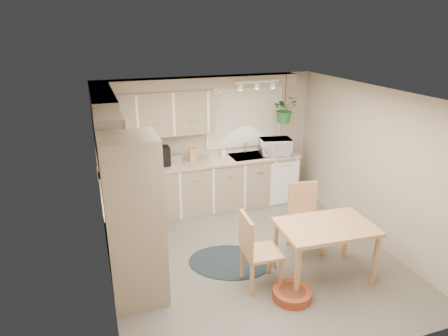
{
  "coord_description": "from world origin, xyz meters",
  "views": [
    {
      "loc": [
        -2.05,
        -4.7,
        3.26
      ],
      "look_at": [
        -0.23,
        0.55,
        1.24
      ],
      "focal_mm": 32.0,
      "sensor_mm": 36.0,
      "label": 1
    }
  ],
  "objects": [
    {
      "name": "upper_cab_left",
      "position": [
        -1.82,
        1.0,
        1.83
      ],
      "size": [
        0.35,
        2.0,
        0.75
      ],
      "primitive_type": "cube",
      "color": "gray",
      "rests_on": "wall_left"
    },
    {
      "name": "window_frame",
      "position": [
        0.7,
        2.08,
        1.6
      ],
      "size": [
        1.5,
        0.02,
        1.1
      ],
      "primitive_type": "cube",
      "color": "white",
      "rests_on": "wall_back"
    },
    {
      "name": "window_blinds",
      "position": [
        0.7,
        2.07,
        1.6
      ],
      "size": [
        1.4,
        0.02,
        1.0
      ],
      "primitive_type": "cube",
      "color": "silver",
      "rests_on": "wall_back"
    },
    {
      "name": "track_light_bar",
      "position": [
        0.7,
        1.55,
        2.33
      ],
      "size": [
        0.8,
        0.04,
        0.04
      ],
      "primitive_type": "cube",
      "color": "white",
      "rests_on": "ceiling"
    },
    {
      "name": "oven_stack",
      "position": [
        -1.68,
        -0.38,
        1.05
      ],
      "size": [
        0.65,
        0.65,
        2.1
      ],
      "primitive_type": "cube",
      "color": "gray",
      "rests_on": "floor"
    },
    {
      "name": "toaster",
      "position": [
        -0.73,
        1.82,
        1.02
      ],
      "size": [
        0.28,
        0.16,
        0.17
      ],
      "primitive_type": "cube",
      "rotation": [
        0.0,
        0.0,
        -0.02
      ],
      "color": "#97999E",
      "rests_on": "counter_back"
    },
    {
      "name": "pet_bed",
      "position": [
        0.12,
        -1.05,
        0.06
      ],
      "size": [
        0.59,
        0.59,
        0.11
      ],
      "primitive_type": "cylinder",
      "rotation": [
        0.0,
        0.0,
        -0.23
      ],
      "color": "#9E371F",
      "rests_on": "floor"
    },
    {
      "name": "chair_back",
      "position": [
        0.85,
        -0.09,
        0.51
      ],
      "size": [
        0.54,
        0.54,
        1.03
      ],
      "primitive_type": "cube",
      "rotation": [
        0.0,
        0.0,
        3.0
      ],
      "color": "tan",
      "rests_on": "floor"
    },
    {
      "name": "ceiling",
      "position": [
        0.0,
        0.0,
        2.4
      ],
      "size": [
        4.2,
        4.2,
        0.0
      ],
      "primitive_type": "plane",
      "color": "white",
      "rests_on": "wall_back"
    },
    {
      "name": "microwave",
      "position": [
        1.18,
        1.7,
        1.13
      ],
      "size": [
        0.6,
        0.4,
        0.38
      ],
      "primitive_type": "imported",
      "rotation": [
        0.0,
        0.0,
        -0.17
      ],
      "color": "white",
      "rests_on": "counter_back"
    },
    {
      "name": "soffit_back",
      "position": [
        -0.2,
        1.95,
        2.3
      ],
      "size": [
        3.6,
        0.3,
        0.2
      ],
      "primitive_type": "cube",
      "color": "#ACA08E",
      "rests_on": "wall_back"
    },
    {
      "name": "upper_cab_back",
      "position": [
        -1.0,
        1.93,
        1.83
      ],
      "size": [
        2.0,
        0.35,
        0.75
      ],
      "primitive_type": "cube",
      "color": "gray",
      "rests_on": "wall_back"
    },
    {
      "name": "counter_back",
      "position": [
        -0.2,
        1.79,
        0.92
      ],
      "size": [
        3.64,
        0.64,
        0.04
      ],
      "primitive_type": "cube",
      "color": "#CBB194",
      "rests_on": "base_cab_back"
    },
    {
      "name": "wall_back",
      "position": [
        0.0,
        2.1,
        1.2
      ],
      "size": [
        4.0,
        0.04,
        2.4
      ],
      "primitive_type": "cube",
      "color": "#ACA08E",
      "rests_on": "floor"
    },
    {
      "name": "cooktop",
      "position": [
        -1.68,
        0.3,
        0.94
      ],
      "size": [
        0.52,
        0.58,
        0.02
      ],
      "primitive_type": "cube",
      "color": "white",
      "rests_on": "counter_left"
    },
    {
      "name": "hanging_plant",
      "position": [
        1.33,
        1.7,
        1.74
      ],
      "size": [
        0.49,
        0.53,
        0.38
      ],
      "primitive_type": "imported",
      "rotation": [
        0.0,
        0.0,
        0.1
      ],
      "color": "#266127",
      "rests_on": "ceiling"
    },
    {
      "name": "wall_front",
      "position": [
        0.0,
        -2.1,
        1.2
      ],
      "size": [
        4.0,
        0.04,
        2.4
      ],
      "primitive_type": "cube",
      "color": "#ACA08E",
      "rests_on": "floor"
    },
    {
      "name": "dining_table",
      "position": [
        0.74,
        -0.75,
        0.39
      ],
      "size": [
        1.27,
        0.89,
        0.77
      ],
      "primitive_type": "cube",
      "rotation": [
        0.0,
        0.0,
        -0.06
      ],
      "color": "tan",
      "rests_on": "floor"
    },
    {
      "name": "soap_bottle",
      "position": [
        0.24,
        1.95,
        0.98
      ],
      "size": [
        0.11,
        0.19,
        0.08
      ],
      "primitive_type": "imported",
      "rotation": [
        0.0,
        0.0,
        -0.22
      ],
      "color": "white",
      "rests_on": "counter_back"
    },
    {
      "name": "wall_left",
      "position": [
        -2.0,
        0.0,
        1.2
      ],
      "size": [
        0.04,
        4.2,
        2.4
      ],
      "primitive_type": "cube",
      "color": "#ACA08E",
      "rests_on": "floor"
    },
    {
      "name": "base_cab_back",
      "position": [
        -0.2,
        1.8,
        0.45
      ],
      "size": [
        3.6,
        0.6,
        0.9
      ],
      "primitive_type": "cube",
      "color": "gray",
      "rests_on": "floor"
    },
    {
      "name": "chair_left",
      "position": [
        -0.13,
        -0.65,
        0.51
      ],
      "size": [
        0.51,
        0.51,
        1.02
      ],
      "primitive_type": "cube",
      "rotation": [
        0.0,
        0.0,
        -1.64
      ],
      "color": "tan",
      "rests_on": "floor"
    },
    {
      "name": "knife_block",
      "position": [
        -0.37,
        1.85,
        1.06
      ],
      "size": [
        0.12,
        0.12,
        0.24
      ],
      "primitive_type": "cube",
      "rotation": [
        0.0,
        0.0,
        -0.11
      ],
      "color": "tan",
      "rests_on": "counter_back"
    },
    {
      "name": "wall_clock",
      "position": [
        0.15,
        2.07,
        2.18
      ],
      "size": [
        0.3,
        0.03,
        0.3
      ],
      "primitive_type": "cylinder",
      "rotation": [
        1.57,
        0.0,
        0.0
      ],
      "color": "gold",
      "rests_on": "wall_back"
    },
    {
      "name": "wall_right",
      "position": [
        2.0,
        0.0,
        1.2
      ],
      "size": [
        0.04,
        4.2,
        2.4
      ],
      "primitive_type": "cube",
      "color": "#ACA08E",
      "rests_on": "floor"
    },
    {
      "name": "counter_left",
      "position": [
        -1.69,
        0.88,
        0.92
      ],
      "size": [
        0.64,
        1.89,
        0.04
      ],
      "primitive_type": "cube",
      "color": "#CBB194",
      "rests_on": "base_cab_left"
    },
    {
      "name": "coffee_maker",
      "position": [
        -0.9,
        1.8,
        1.11
      ],
      "size": [
        0.21,
        0.25,
        0.34
      ],
      "primitive_type": "cube",
      "rotation": [
        0.0,
        0.0,
        0.06
      ],
      "color": "black",
      "rests_on": "counter_back"
    },
    {
      "name": "soffit_left",
      "position": [
        -1.85,
        1.0,
        2.3
      ],
      "size": [
        0.3,
        2.0,
        0.2
      ],
      "primitive_type": "cube",
      "color": "#ACA08E",
      "rests_on": "wall_left"
    },
    {
      "name": "dishwasher_front",
      "position": [
        1.3,
        1.49,
        0.42
      ],
      "size": [
        0.58,
        0.02,
        0.83
      ],
      "primitive_type": "cube",
      "color": "white",
      "rests_on": "base_cab_back"
    },
    {
      "name": "wall_oven_face",
      "position": [
        -1.35,
        -0.38,
        1.05
      ],
      "size": [
        0.02,
        0.56,
        0.58
      ],
      "primitive_type": "cube",
      "color": "white",
      "rests_on": "oven_stack"
    },
    {
      "name": "range_hood",
      "position": [
        -1.7,
        0.3,
        1.4
      ],
      "size": [
        0.4,
        0.6,
        0.14
      ],
      "primitive_type": "cube",
      "color": "white",
      "rests_on": "upper_cab_left"
    },
    {
      "name": "sink",
      "position": [
        0.7,
        1.8,
        0.9
      ],
      "size": [
        0.7,
        0.48,
        0.1
      ],
      "primitive_type": "cube",
      "color": "#97999E",
      "rests_on": "counter_back"
    },
    {
      "name": "base_cab_left",
      "position": [
        -1.7,
        0.88,
        0.45
      ],
      "size": [
        0.6,
        1.85,
        0.9
      ],
      "primitive_type": "cube",
      "color": "gray",
      "rests_on": "floor"
    },
    {
      "name": "floor",
      "position": [
        0.0,
        0.0,
        0.0
      ],
      "size": [
        4.2,
        4.2,
        0.0
      ],
      "primitive_type": "plane",
      "color": "slate",
      "rests_on": "ground"
    },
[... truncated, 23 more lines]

